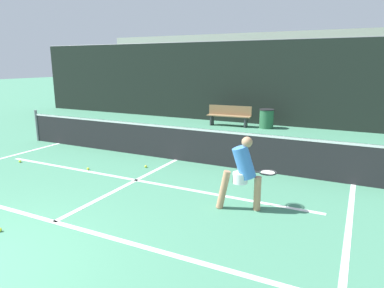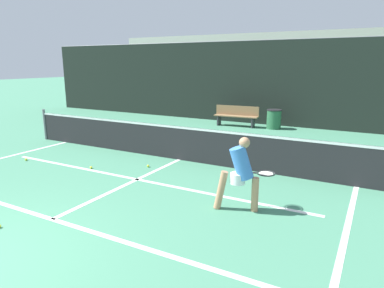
{
  "view_description": "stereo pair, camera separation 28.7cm",
  "coord_description": "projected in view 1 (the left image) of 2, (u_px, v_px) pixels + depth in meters",
  "views": [
    {
      "loc": [
        4.49,
        -2.0,
        2.64
      ],
      "look_at": [
        1.32,
        4.37,
        0.95
      ],
      "focal_mm": 32.0,
      "sensor_mm": 36.0,
      "label": 1
    },
    {
      "loc": [
        4.74,
        -1.87,
        2.64
      ],
      "look_at": [
        1.32,
        4.37,
        0.95
      ],
      "focal_mm": 32.0,
      "sensor_mm": 36.0,
      "label": 2
    }
  ],
  "objects": [
    {
      "name": "fence_back",
      "position": [
        250.0,
        83.0,
        14.99
      ],
      "size": [
        24.0,
        0.06,
        3.6
      ],
      "color": "black",
      "rests_on": "ground"
    },
    {
      "name": "court_sideline_right",
      "position": [
        349.0,
        224.0,
        5.74
      ],
      "size": [
        0.1,
        5.29,
        0.01
      ],
      "primitive_type": "cube",
      "color": "white",
      "rests_on": "ground"
    },
    {
      "name": "building_far",
      "position": [
        305.0,
        64.0,
        27.8
      ],
      "size": [
        36.0,
        2.4,
        5.07
      ],
      "primitive_type": "cube",
      "color": "#B2ADA3",
      "rests_on": "ground"
    },
    {
      "name": "tennis_ball_scattered_4",
      "position": [
        20.0,
        161.0,
        9.29
      ],
      "size": [
        0.07,
        0.07,
        0.07
      ],
      "primitive_type": "sphere",
      "color": "#D1E033",
      "rests_on": "ground"
    },
    {
      "name": "tennis_ball_scattered_2",
      "position": [
        146.0,
        166.0,
        8.84
      ],
      "size": [
        0.07,
        0.07,
        0.07
      ],
      "primitive_type": "sphere",
      "color": "#D1E033",
      "rests_on": "ground"
    },
    {
      "name": "parked_car",
      "position": [
        219.0,
        101.0,
        19.06
      ],
      "size": [
        1.8,
        4.0,
        1.38
      ],
      "color": "maroon",
      "rests_on": "ground"
    },
    {
      "name": "tennis_ball_scattered_3",
      "position": [
        0.0,
        230.0,
        5.48
      ],
      "size": [
        0.07,
        0.07,
        0.07
      ],
      "primitive_type": "sphere",
      "color": "#D1E033",
      "rests_on": "ground"
    },
    {
      "name": "player_practicing",
      "position": [
        243.0,
        171.0,
        6.18
      ],
      "size": [
        1.05,
        0.8,
        1.38
      ],
      "rotation": [
        0.0,
        0.0,
        0.33
      ],
      "color": "tan",
      "rests_on": "ground"
    },
    {
      "name": "net",
      "position": [
        176.0,
        142.0,
        9.44
      ],
      "size": [
        11.09,
        0.09,
        1.07
      ],
      "color": "slate",
      "rests_on": "ground"
    },
    {
      "name": "court_sideline_left",
      "position": [
        0.0,
        159.0,
        9.64
      ],
      "size": [
        0.1,
        5.29,
        0.01
      ],
      "primitive_type": "cube",
      "color": "white",
      "rests_on": "ground"
    },
    {
      "name": "court_service_line",
      "position": [
        136.0,
        180.0,
        7.9
      ],
      "size": [
        8.25,
        0.1,
        0.01
      ],
      "primitive_type": "cube",
      "color": "white",
      "rests_on": "ground"
    },
    {
      "name": "courtside_bench",
      "position": [
        229.0,
        115.0,
        14.64
      ],
      "size": [
        1.9,
        0.51,
        0.86
      ],
      "rotation": [
        0.0,
        0.0,
        0.07
      ],
      "color": "olive",
      "rests_on": "ground"
    },
    {
      "name": "court_center_mark",
      "position": [
        130.0,
        183.0,
        7.69
      ],
      "size": [
        0.1,
        4.29,
        0.01
      ],
      "primitive_type": "cube",
      "color": "white",
      "rests_on": "ground"
    },
    {
      "name": "tennis_ball_scattered_1",
      "position": [
        88.0,
        169.0,
        8.65
      ],
      "size": [
        0.07,
        0.07,
        0.07
      ],
      "primitive_type": "sphere",
      "color": "#D1E033",
      "rests_on": "ground"
    },
    {
      "name": "trash_bin",
      "position": [
        266.0,
        119.0,
        14.15
      ],
      "size": [
        0.6,
        0.6,
        0.79
      ],
      "color": "#28603D",
      "rests_on": "ground"
    },
    {
      "name": "court_baseline_near",
      "position": [
        54.0,
        222.0,
        5.82
      ],
      "size": [
        11.0,
        0.1,
        0.01
      ],
      "primitive_type": "cube",
      "color": "white",
      "rests_on": "ground"
    }
  ]
}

